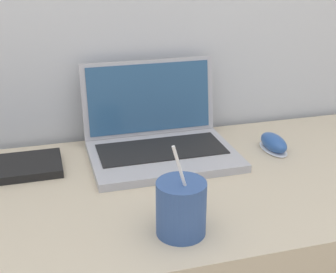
{
  "coord_description": "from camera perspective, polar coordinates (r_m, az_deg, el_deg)",
  "views": [
    {
      "loc": [
        -0.25,
        -0.62,
        1.25
      ],
      "look_at": [
        0.03,
        0.39,
        0.82
      ],
      "focal_mm": 50.0,
      "sensor_mm": 36.0,
      "label": 1
    }
  ],
  "objects": [
    {
      "name": "drink_cup",
      "position": [
        0.88,
        1.61,
        -8.59
      ],
      "size": [
        0.09,
        0.09,
        0.19
      ],
      "color": "#33518C",
      "rests_on": "desk"
    },
    {
      "name": "laptop",
      "position": [
        1.22,
        -1.15,
        0.0
      ],
      "size": [
        0.37,
        0.3,
        0.22
      ],
      "color": "#ADADB2",
      "rests_on": "desk"
    },
    {
      "name": "computer_mouse",
      "position": [
        1.28,
        12.75,
        -0.83
      ],
      "size": [
        0.06,
        0.12,
        0.04
      ],
      "color": "white",
      "rests_on": "desk"
    }
  ]
}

